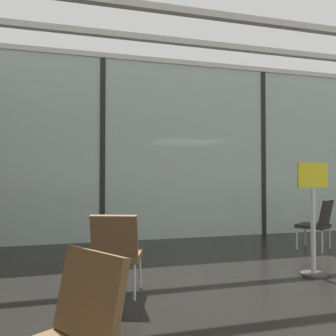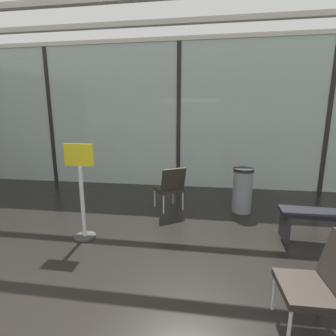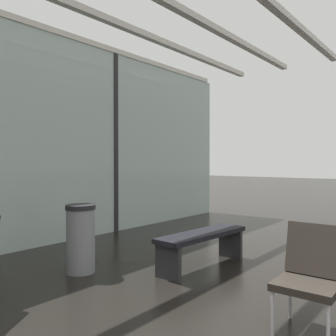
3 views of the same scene
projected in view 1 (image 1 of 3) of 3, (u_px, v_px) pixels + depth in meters
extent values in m
cube|color=#A3B7B2|center=(262.00, 153.00, 7.83)|extent=(14.00, 0.08, 3.58)
cube|color=black|center=(102.00, 149.00, 6.89)|extent=(0.10, 0.12, 3.58)
cube|color=black|center=(262.00, 153.00, 7.83)|extent=(0.10, 0.12, 3.58)
cube|color=beige|center=(333.00, 31.00, 5.75)|extent=(13.72, 0.12, 0.10)
cube|color=beige|center=(292.00, 54.00, 6.81)|extent=(13.72, 0.12, 0.10)
cube|color=beige|center=(262.00, 70.00, 7.87)|extent=(13.72, 0.12, 0.10)
ellipsoid|color=silver|center=(178.00, 155.00, 13.86)|extent=(13.17, 4.20, 4.20)
sphere|color=#9D9DA0|center=(11.00, 152.00, 12.24)|extent=(2.31, 2.31, 2.31)
sphere|color=black|center=(86.00, 140.00, 11.04)|extent=(0.28, 0.28, 0.28)
sphere|color=black|center=(115.00, 140.00, 11.28)|extent=(0.28, 0.28, 0.28)
sphere|color=black|center=(143.00, 141.00, 11.52)|extent=(0.28, 0.28, 0.28)
sphere|color=black|center=(169.00, 142.00, 11.76)|extent=(0.28, 0.28, 0.28)
cube|color=brown|center=(118.00, 256.00, 3.83)|extent=(0.61, 0.61, 0.06)
cube|color=brown|center=(114.00, 236.00, 3.62)|extent=(0.50, 0.29, 0.44)
cylinder|color=#BCBCC1|center=(140.00, 271.00, 4.02)|extent=(0.03, 0.03, 0.37)
cylinder|color=#BCBCC1|center=(103.00, 270.00, 4.04)|extent=(0.03, 0.03, 0.37)
cylinder|color=#BCBCC1|center=(135.00, 282.00, 3.60)|extent=(0.03, 0.03, 0.37)
cylinder|color=#BCBCC1|center=(94.00, 281.00, 3.62)|extent=(0.03, 0.03, 0.37)
cube|color=brown|center=(90.00, 295.00, 1.82)|extent=(0.38, 0.48, 0.44)
cube|color=#28231E|center=(313.00, 226.00, 6.16)|extent=(0.67, 0.67, 0.06)
cube|color=#28231E|center=(326.00, 212.00, 6.03)|extent=(0.47, 0.39, 0.44)
cylinder|color=#BCBCC1|center=(305.00, 235.00, 6.45)|extent=(0.03, 0.03, 0.37)
cylinder|color=#BCBCC1|center=(297.00, 239.00, 6.13)|extent=(0.03, 0.03, 0.37)
cylinder|color=#BCBCC1|center=(330.00, 238.00, 6.18)|extent=(0.03, 0.03, 0.37)
cylinder|color=#BCBCC1|center=(322.00, 241.00, 5.86)|extent=(0.03, 0.03, 0.37)
cylinder|color=#333333|center=(314.00, 274.00, 4.50)|extent=(0.32, 0.32, 0.03)
cylinder|color=#B2B2B7|center=(313.00, 232.00, 4.51)|extent=(0.06, 0.06, 1.10)
cube|color=gold|center=(313.00, 175.00, 4.53)|extent=(0.44, 0.03, 0.32)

